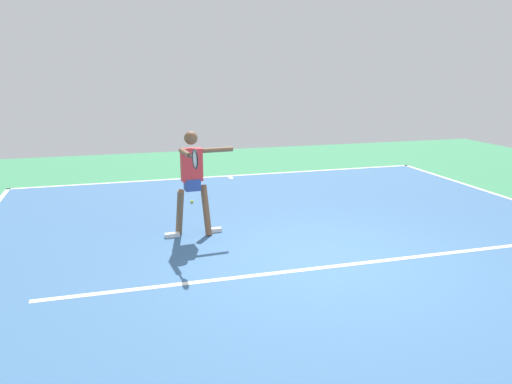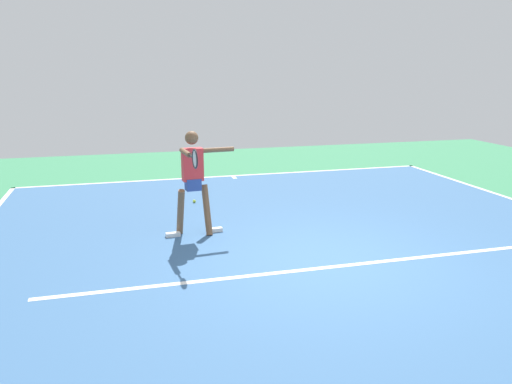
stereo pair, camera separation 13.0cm
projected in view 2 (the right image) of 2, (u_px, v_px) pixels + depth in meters
The scene contains 7 objects.
ground_plane at pixel (328, 262), 7.39m from camera, with size 21.64×21.64×0.00m, color #388456.
court_surface at pixel (328, 262), 7.39m from camera, with size 10.74×12.81×0.00m, color #38608E.
court_line_baseline_near at pixel (232, 176), 13.34m from camera, with size 10.74×0.10×0.01m, color white.
court_line_service at pixel (333, 267), 7.22m from camera, with size 8.05×0.10×0.01m, color white.
court_line_centre_mark at pixel (234, 177), 13.15m from camera, with size 0.10×0.30×0.01m, color white.
tennis_player at pixel (194, 176), 8.37m from camera, with size 1.21×1.28×1.78m.
tennis_ball_centre_court at pixel (194, 201), 10.66m from camera, with size 0.07×0.07×0.07m, color #C6E53D.
Camera 2 is at (2.84, 6.41, 2.75)m, focal length 35.56 mm.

